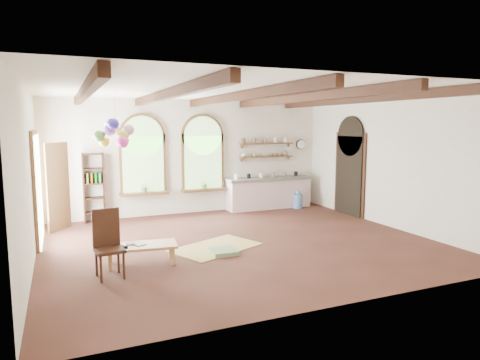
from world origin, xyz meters
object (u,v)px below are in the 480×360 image
kitchen_counter (269,193)px  coffee_table (141,247)px  side_chair (109,258)px  balloon_cluster (116,134)px

kitchen_counter → coffee_table: size_ratio=2.01×
side_chair → balloon_cluster: bearing=78.1°
coffee_table → balloon_cluster: bearing=98.5°
balloon_cluster → coffee_table: bearing=-81.5°
coffee_table → balloon_cluster: (-0.21, 1.40, 2.01)m
kitchen_counter → coffee_table: 5.89m
coffee_table → balloon_cluster: balloon_cluster is taller
kitchen_counter → coffee_table: kitchen_counter is taller
kitchen_counter → balloon_cluster: size_ratio=2.34×
side_chair → balloon_cluster: (0.40, 1.87, 2.01)m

